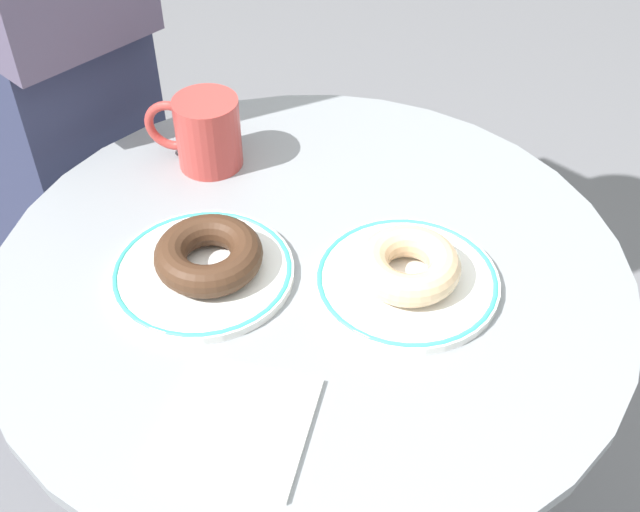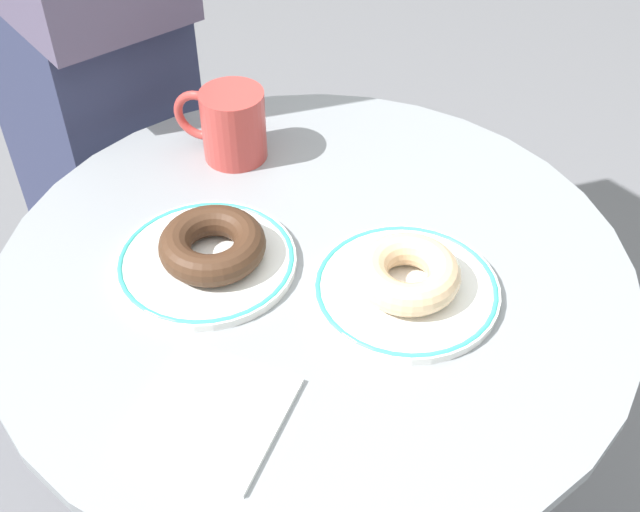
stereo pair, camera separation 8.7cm
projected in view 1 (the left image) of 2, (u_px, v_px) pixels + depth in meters
cafe_table at (312, 384)px, 1.07m from camera, size 0.75×0.75×0.70m
plate_left at (203, 272)px, 0.90m from camera, size 0.21×0.21×0.01m
plate_right at (407, 279)px, 0.89m from camera, size 0.21×0.21×0.01m
donut_chocolate at (209, 255)px, 0.88m from camera, size 0.17×0.17×0.04m
donut_glazed at (409, 263)px, 0.87m from camera, size 0.15×0.15×0.04m
paper_napkin at (240, 425)px, 0.75m from camera, size 0.13×0.14×0.01m
coffee_mug at (205, 132)px, 1.03m from camera, size 0.13×0.09×0.10m
person_figure at (11, 5)px, 1.13m from camera, size 0.48×0.39×1.68m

